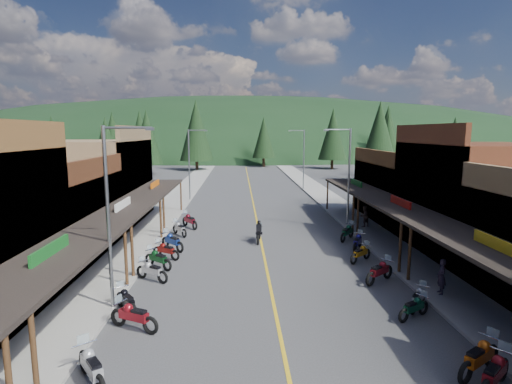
{
  "coord_description": "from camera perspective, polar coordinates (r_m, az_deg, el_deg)",
  "views": [
    {
      "loc": [
        -1.54,
        -22.81,
        7.74
      ],
      "look_at": [
        -0.19,
        8.46,
        3.0
      ],
      "focal_mm": 28.0,
      "sensor_mm": 36.0,
      "label": 1
    }
  ],
  "objects": [
    {
      "name": "bike_east_2",
      "position": [
        14.85,
        30.96,
        -21.21
      ],
      "size": [
        2.22,
        2.04,
        1.3
      ],
      "primitive_type": null,
      "rotation": [
        0.0,
        0.0,
        -0.87
      ],
      "color": "maroon",
      "rests_on": "ground"
    },
    {
      "name": "pine_1",
      "position": [
        95.49,
        -16.23,
        7.97
      ],
      "size": [
        5.88,
        5.88,
        12.5
      ],
      "color": "black",
      "rests_on": "ground"
    },
    {
      "name": "pine_3",
      "position": [
        88.99,
        1.11,
        7.8
      ],
      "size": [
        5.04,
        5.04,
        11.0
      ],
      "color": "black",
      "rests_on": "ground"
    },
    {
      "name": "streetlight_1",
      "position": [
        45.25,
        -9.35,
        4.34
      ],
      "size": [
        2.16,
        0.18,
        8.0
      ],
      "color": "gray",
      "rests_on": "ground"
    },
    {
      "name": "shop_east_3",
      "position": [
        37.74,
        21.47,
        0.08
      ],
      "size": [
        10.9,
        10.2,
        6.2
      ],
      "color": "#4C2D16",
      "rests_on": "ground"
    },
    {
      "name": "bike_east_3",
      "position": [
        15.47,
        29.31,
        -19.75
      ],
      "size": [
        2.39,
        1.93,
        1.34
      ],
      "primitive_type": null,
      "rotation": [
        0.0,
        0.0,
        -1.0
      ],
      "color": "#BE500D",
      "rests_on": "ground"
    },
    {
      "name": "bike_west_11",
      "position": [
        32.82,
        -9.46,
        -3.96
      ],
      "size": [
        1.96,
        2.36,
        1.33
      ],
      "primitive_type": null,
      "rotation": [
        0.0,
        0.0,
        0.6
      ],
      "color": "maroon",
      "rests_on": "ground"
    },
    {
      "name": "pine_9",
      "position": [
        72.47,
        18.32,
        7.11
      ],
      "size": [
        4.93,
        4.93,
        10.8
      ],
      "color": "black",
      "rests_on": "ground"
    },
    {
      "name": "bike_east_4",
      "position": [
        18.48,
        21.65,
        -14.97
      ],
      "size": [
        1.92,
        1.5,
        1.07
      ],
      "primitive_type": null,
      "rotation": [
        0.0,
        0.0,
        -1.03
      ],
      "color": "#0B3923",
      "rests_on": "ground"
    },
    {
      "name": "sidewalk_east",
      "position": [
        44.68,
        10.83,
        -1.42
      ],
      "size": [
        3.4,
        94.0,
        0.15
      ],
      "primitive_type": "cube",
      "color": "gray",
      "rests_on": "ground"
    },
    {
      "name": "pine_7",
      "position": [
        103.4,
        -19.79,
        7.83
      ],
      "size": [
        5.88,
        5.88,
        12.5
      ],
      "color": "black",
      "rests_on": "ground"
    },
    {
      "name": "centerline",
      "position": [
        43.53,
        -0.4,
        -1.62
      ],
      "size": [
        0.15,
        90.0,
        0.01
      ],
      "primitive_type": "cube",
      "color": "gold",
      "rests_on": "ground"
    },
    {
      "name": "ridge_hill",
      "position": [
        158.0,
        -1.91,
        5.8
      ],
      "size": [
        310.0,
        140.0,
        60.0
      ],
      "primitive_type": "ellipsoid",
      "color": "black",
      "rests_on": "ground"
    },
    {
      "name": "sidewalk_west",
      "position": [
        44.07,
        -11.78,
        -1.59
      ],
      "size": [
        3.4,
        94.0,
        0.15
      ],
      "primitive_type": "cube",
      "color": "gray",
      "rests_on": "ground"
    },
    {
      "name": "pine_6",
      "position": [
        98.98,
        26.45,
        6.99
      ],
      "size": [
        5.04,
        5.04,
        11.0
      ],
      "color": "black",
      "rests_on": "ground"
    },
    {
      "name": "streetlight_0",
      "position": [
        17.96,
        -19.98,
        -2.43
      ],
      "size": [
        2.16,
        0.18,
        8.0
      ],
      "color": "gray",
      "rests_on": "ground"
    },
    {
      "name": "shop_west_3",
      "position": [
        36.48,
        -22.06,
        1.34
      ],
      "size": [
        10.9,
        10.2,
        8.2
      ],
      "color": "brown",
      "rests_on": "ground"
    },
    {
      "name": "bike_east_8",
      "position": [
        27.33,
        14.32,
        -6.8
      ],
      "size": [
        1.64,
        2.19,
        1.21
      ],
      "primitive_type": null,
      "rotation": [
        0.0,
        0.0,
        -0.51
      ],
      "color": "navy",
      "rests_on": "ground"
    },
    {
      "name": "pine_11",
      "position": [
        64.51,
        17.2,
        7.74
      ],
      "size": [
        5.82,
        5.82,
        12.4
      ],
      "color": "black",
      "rests_on": "ground"
    },
    {
      "name": "bike_west_6",
      "position": [
        21.87,
        -14.68,
        -10.72
      ],
      "size": [
        2.16,
        1.76,
        1.21
      ],
      "primitive_type": null,
      "rotation": [
        0.0,
        0.0,
        0.99
      ],
      "color": "#A5A6AB",
      "rests_on": "ground"
    },
    {
      "name": "bike_east_5",
      "position": [
        19.45,
        22.16,
        -13.75
      ],
      "size": [
        1.73,
        1.88,
        1.1
      ],
      "primitive_type": null,
      "rotation": [
        0.0,
        0.0,
        -0.7
      ],
      "color": "gray",
      "rests_on": "ground"
    },
    {
      "name": "bike_west_4",
      "position": [
        17.02,
        -17.07,
        -16.43
      ],
      "size": [
        2.35,
        1.69,
        1.29
      ],
      "primitive_type": null,
      "rotation": [
        0.0,
        0.0,
        1.1
      ],
      "color": "maroon",
      "rests_on": "ground"
    },
    {
      "name": "bike_east_7",
      "position": [
        24.95,
        14.71,
        -8.36
      ],
      "size": [
        1.96,
        1.82,
        1.15
      ],
      "primitive_type": null,
      "rotation": [
        0.0,
        0.0,
        -0.86
      ],
      "color": "#B4700C",
      "rests_on": "ground"
    },
    {
      "name": "pine_10",
      "position": [
        74.65,
        -15.34,
        7.57
      ],
      "size": [
        5.38,
        5.38,
        11.6
      ],
      "color": "black",
      "rests_on": "ground"
    },
    {
      "name": "pine_8",
      "position": [
        66.08,
        -20.64,
        6.54
      ],
      "size": [
        4.48,
        4.48,
        10.0
      ],
      "color": "black",
      "rests_on": "ground"
    },
    {
      "name": "streetlight_3",
      "position": [
        53.58,
        6.68,
        5.04
      ],
      "size": [
        2.16,
        0.18,
        8.0
      ],
      "color": "gray",
      "rests_on": "ground"
    },
    {
      "name": "pine_4",
      "position": [
        85.08,
        10.92,
        8.12
      ],
      "size": [
        5.88,
        5.88,
        12.5
      ],
      "color": "black",
      "rests_on": "ground"
    },
    {
      "name": "bike_west_8",
      "position": [
        25.31,
        -12.75,
        -8.03
      ],
      "size": [
        2.08,
        1.69,
        1.17
      ],
      "primitive_type": null,
      "rotation": [
        0.0,
        0.0,
        0.99
      ],
      "color": "maroon",
      "rests_on": "ground"
    },
    {
      "name": "rider_on_bike",
      "position": [
        28.27,
        0.4,
        -5.91
      ],
      "size": [
        0.94,
        2.2,
        1.63
      ],
      "rotation": [
        0.0,
        0.0,
        -0.11
      ],
      "color": "black",
      "rests_on": "ground"
    },
    {
      "name": "bike_west_5",
      "position": [
        18.6,
        -18.02,
        -14.42
      ],
      "size": [
        1.8,
        2.09,
        1.19
      ],
      "primitive_type": null,
      "rotation": [
        0.0,
        0.0,
        0.64
      ],
      "color": "black",
      "rests_on": "ground"
    },
    {
      "name": "bike_west_3",
      "position": [
        14.22,
        -22.45,
        -21.95
      ],
      "size": [
        1.99,
        2.32,
        1.32
      ],
      "primitive_type": null,
      "rotation": [
        0.0,
        0.0,
        0.63
      ],
      "color": "#AFAFB4",
      "rests_on": "ground"
    },
    {
      "name": "pedestrian_east_a",
      "position": [
        21.07,
        24.96,
        -10.88
      ],
      "size": [
        0.5,
        0.68,
        1.7
      ],
      "primitive_type": "imported",
      "rotation": [
        0.0,
        0.0,
        -1.73
      ],
      "color": "#291F2F",
      "rests_on": "sidewalk_east"
    },
    {
      "name": "bike_east_9",
      "position": [
        29.53,
        12.91,
        -5.52
      ],
      "size": [
        1.93,
        2.26,
        1.28
      ],
      "primitive_type": null,
      "rotation": [
        0.0,
        0.0,
        -0.63
      ],
      "color": "#0C3D25",
      "rests_on": "ground"
    },
    {
      "name": "pine_0",
      "position": [
        93.13,
        -27.07,
        6.9
      ],
      "size": [
        5.04,
        5.04,
        11.0
      ],
      "color": "black",
      "rests_on": "ground"
    },
    {
      "name": "pine_5",
      "position": [
        101.25,
        18.28,
        8.32
      ],
      "size": [
        6.72,
        6.72,
        14.0
      ],
      "color": "black",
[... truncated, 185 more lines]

